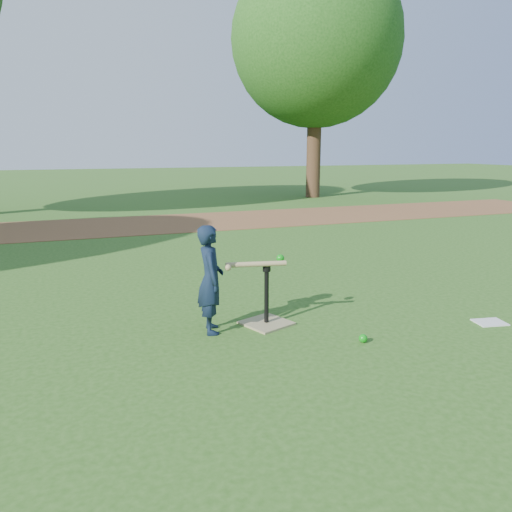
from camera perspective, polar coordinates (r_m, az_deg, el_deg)
name	(u,v)px	position (r m, az deg, el deg)	size (l,w,h in m)	color
ground	(276,334)	(4.86, 2.36, -8.94)	(80.00, 80.00, 0.00)	#285116
dirt_strip	(151,224)	(11.93, -11.86, 3.60)	(24.00, 3.00, 0.01)	brown
child	(211,279)	(4.80, -5.22, -2.67)	(0.38, 0.25, 1.05)	black
wiffle_ball_ground	(363,338)	(4.76, 12.14, -9.18)	(0.08, 0.08, 0.08)	#0C8A11
clipboard	(490,322)	(5.69, 25.16, -6.87)	(0.30, 0.23, 0.01)	silver
batting_tee	(266,314)	(5.09, 1.20, -6.63)	(0.55, 0.55, 0.61)	#93875D
swing_action	(258,263)	(4.90, 0.28, -0.83)	(0.65, 0.18, 0.10)	tan
tree_right	(316,41)	(18.51, 6.91, 23.23)	(5.80, 5.80, 8.21)	#382316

